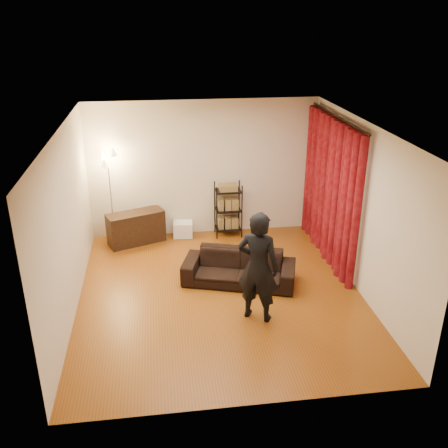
{
  "coord_description": "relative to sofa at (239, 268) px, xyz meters",
  "views": [
    {
      "loc": [
        -0.89,
        -6.91,
        4.24
      ],
      "look_at": [
        0.1,
        0.3,
        1.1
      ],
      "focal_mm": 40.0,
      "sensor_mm": 36.0,
      "label": 1
    }
  ],
  "objects": [
    {
      "name": "floor_lamp",
      "position": [
        -2.17,
        1.87,
        0.66
      ],
      "size": [
        0.37,
        0.37,
        1.85
      ],
      "primitive_type": null,
      "rotation": [
        0.0,
        0.0,
        -0.12
      ],
      "color": "silver",
      "rests_on": "ground"
    },
    {
      "name": "ceiling",
      "position": [
        -0.36,
        -0.33,
        2.43
      ],
      "size": [
        5.0,
        5.0,
        0.0
      ],
      "primitive_type": "plane",
      "rotation": [
        3.14,
        0.0,
        0.0
      ],
      "color": "white",
      "rests_on": "ground"
    },
    {
      "name": "person",
      "position": [
        0.1,
        -1.05,
        0.58
      ],
      "size": [
        0.74,
        0.66,
        1.69
      ],
      "primitive_type": "imported",
      "rotation": [
        0.0,
        0.0,
        2.63
      ],
      "color": "black",
      "rests_on": "ground"
    },
    {
      "name": "wall_front",
      "position": [
        -0.36,
        -2.83,
        1.08
      ],
      "size": [
        5.0,
        0.0,
        5.0
      ],
      "primitive_type": "plane",
      "rotation": [
        -1.57,
        0.0,
        0.0
      ],
      "color": "beige",
      "rests_on": "ground"
    },
    {
      "name": "wall_back",
      "position": [
        -0.36,
        2.17,
        1.08
      ],
      "size": [
        5.0,
        0.0,
        5.0
      ],
      "primitive_type": "plane",
      "rotation": [
        1.57,
        0.0,
        0.0
      ],
      "color": "beige",
      "rests_on": "ground"
    },
    {
      "name": "curtain_rod",
      "position": [
        1.79,
        0.8,
        2.31
      ],
      "size": [
        0.04,
        2.65,
        0.04
      ],
      "primitive_type": "cylinder",
      "rotation": [
        1.57,
        0.0,
        0.0
      ],
      "color": "black",
      "rests_on": "wall_right"
    },
    {
      "name": "sofa",
      "position": [
        0.0,
        0.0,
        0.0
      ],
      "size": [
        1.98,
        1.25,
        0.54
      ],
      "primitive_type": "imported",
      "rotation": [
        0.0,
        0.0,
        -0.31
      ],
      "color": "black",
      "rests_on": "ground"
    },
    {
      "name": "wall_right",
      "position": [
        1.89,
        -0.33,
        1.08
      ],
      "size": [
        0.0,
        5.0,
        5.0
      ],
      "primitive_type": "plane",
      "rotation": [
        1.57,
        0.0,
        -1.57
      ],
      "color": "beige",
      "rests_on": "ground"
    },
    {
      "name": "wire_shelf",
      "position": [
        0.1,
        1.95,
        0.28
      ],
      "size": [
        0.57,
        0.46,
        1.1
      ],
      "primitive_type": null,
      "rotation": [
        0.0,
        0.0,
        0.25
      ],
      "color": "black",
      "rests_on": "ground"
    },
    {
      "name": "curtain",
      "position": [
        1.77,
        0.8,
        1.01
      ],
      "size": [
        0.22,
        2.65,
        2.55
      ],
      "primitive_type": null,
      "color": "maroon",
      "rests_on": "ground"
    },
    {
      "name": "wall_left",
      "position": [
        -2.61,
        -0.33,
        1.08
      ],
      "size": [
        0.0,
        5.0,
        5.0
      ],
      "primitive_type": "plane",
      "rotation": [
        1.57,
        0.0,
        1.57
      ],
      "color": "beige",
      "rests_on": "ground"
    },
    {
      "name": "media_cabinet",
      "position": [
        -1.74,
        1.82,
        0.05
      ],
      "size": [
        1.16,
        0.78,
        0.64
      ],
      "primitive_type": "cube",
      "rotation": [
        0.0,
        0.0,
        0.37
      ],
      "color": "black",
      "rests_on": "ground"
    },
    {
      "name": "storage_boxes",
      "position": [
        -0.81,
        1.98,
        -0.11
      ],
      "size": [
        0.41,
        0.35,
        0.31
      ],
      "primitive_type": null,
      "rotation": [
        0.0,
        0.0,
        -0.12
      ],
      "color": "silver",
      "rests_on": "ground"
    },
    {
      "name": "floor",
      "position": [
        -0.36,
        -0.33,
        -0.27
      ],
      "size": [
        5.0,
        5.0,
        0.0
      ],
      "primitive_type": "plane",
      "color": "brown",
      "rests_on": "ground"
    }
  ]
}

